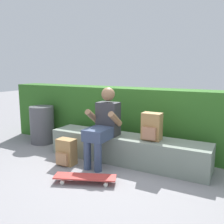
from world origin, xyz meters
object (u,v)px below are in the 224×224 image
Objects in this scene: backpack_on_bench at (152,127)px; backpack_on_ground at (66,152)px; skateboard_near_person at (85,177)px; bench_main at (126,149)px; person_skater at (104,124)px; trash_bin at (42,125)px.

backpack_on_bench reaches higher than backpack_on_ground.
skateboard_near_person is 1.20m from backpack_on_bench.
backpack_on_bench is at bearing 58.26° from skateboard_near_person.
bench_main reaches higher than skateboard_near_person.
person_skater is 0.90m from skateboard_near_person.
backpack_on_bench is 1.35m from backpack_on_ground.
backpack_on_ground is (-0.76, -0.54, -0.02)m from bench_main.
skateboard_near_person is 1.12× the size of trash_bin.
skateboard_near_person is (0.13, -0.70, -0.55)m from person_skater.
bench_main is 6.39× the size of backpack_on_bench.
bench_main is 0.58m from backpack_on_bench.
bench_main is 6.39× the size of backpack_on_ground.
person_skater is 0.72m from backpack_on_bench.
skateboard_near_person is at bearing -31.25° from trash_bin.
backpack_on_bench is 2.33m from trash_bin.
person_skater is 1.61× the size of trash_bin.
bench_main is at bearing 37.92° from person_skater.
skateboard_near_person is 2.04× the size of backpack_on_bench.
backpack_on_ground is 1.34m from trash_bin.
skateboard_near_person is at bearing -79.39° from person_skater.
backpack_on_bench is (0.42, -0.01, 0.40)m from bench_main.
bench_main is at bearing 178.70° from backpack_on_bench.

